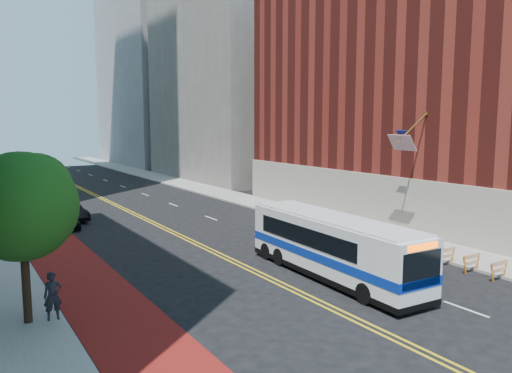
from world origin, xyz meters
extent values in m
plane|color=black|center=(0.00, 0.00, 0.00)|extent=(160.00, 160.00, 0.00)
cube|color=gray|center=(12.00, 30.00, 0.07)|extent=(4.00, 140.00, 0.15)
cube|color=#5F100D|center=(-8.10, 30.00, 0.00)|extent=(3.60, 140.00, 0.01)
cube|color=gold|center=(-0.18, 30.00, 0.00)|extent=(0.14, 140.00, 0.01)
cube|color=gold|center=(0.18, 30.00, 0.00)|extent=(0.14, 140.00, 0.01)
cube|color=silver|center=(4.80, -2.00, 0.01)|extent=(0.14, 2.20, 0.01)
cube|color=silver|center=(4.80, 6.00, 0.01)|extent=(0.14, 2.20, 0.01)
cube|color=silver|center=(4.80, 14.00, 0.01)|extent=(0.14, 2.20, 0.01)
cube|color=silver|center=(4.80, 22.00, 0.01)|extent=(0.14, 2.20, 0.01)
cube|color=silver|center=(4.80, 30.00, 0.01)|extent=(0.14, 2.20, 0.01)
cube|color=silver|center=(4.80, 38.00, 0.01)|extent=(0.14, 2.20, 0.01)
cube|color=silver|center=(4.80, 46.00, 0.01)|extent=(0.14, 2.20, 0.01)
cube|color=silver|center=(4.80, 54.00, 0.01)|extent=(0.14, 2.20, 0.01)
cube|color=silver|center=(4.80, 62.00, 0.01)|extent=(0.14, 2.20, 0.01)
cube|color=silver|center=(4.80, 70.00, 0.01)|extent=(0.14, 2.20, 0.01)
cube|color=silver|center=(4.80, 78.00, 0.01)|extent=(0.14, 2.20, 0.01)
cube|color=silver|center=(4.80, 86.00, 0.01)|extent=(0.14, 2.20, 0.01)
cube|color=maroon|center=(22.00, 12.00, 11.00)|extent=(16.00, 36.00, 22.00)
cube|color=#9E9384|center=(14.05, 12.00, 2.00)|extent=(0.50, 36.00, 4.00)
cube|color=black|center=(14.15, 6.00, 1.10)|extent=(0.35, 2.80, 2.20)
cube|color=black|center=(14.15, 13.00, 1.10)|extent=(0.35, 2.80, 2.20)
cube|color=black|center=(14.15, 20.00, 1.10)|extent=(0.35, 2.80, 2.20)
cube|color=#A57F33|center=(14.05, 8.00, 8.50)|extent=(0.25, 0.25, 0.25)
cylinder|color=#A57F33|center=(12.70, 8.00, 7.60)|extent=(2.85, 0.12, 2.05)
cube|color=#B21419|center=(11.70, 8.00, 6.60)|extent=(0.75, 1.90, 1.05)
cube|color=navy|center=(12.25, 8.45, 7.15)|extent=(0.39, 0.85, 0.52)
cube|color=slate|center=(23.00, 48.00, 20.00)|extent=(18.00, 26.00, 40.00)
cube|color=gray|center=(24.00, 78.00, 27.50)|extent=(20.00, 28.00, 55.00)
cube|color=orange|center=(9.05, -0.45, 0.50)|extent=(0.32, 0.06, 0.99)
cube|color=orange|center=(10.15, -0.45, 0.50)|extent=(0.32, 0.06, 0.99)
cube|color=orange|center=(9.60, -0.45, 0.90)|extent=(1.25, 0.05, 0.22)
cube|color=orange|center=(9.60, -0.45, 0.55)|extent=(1.25, 0.05, 0.18)
cube|color=orange|center=(9.05, 1.10, 0.50)|extent=(0.32, 0.06, 0.99)
cube|color=orange|center=(10.15, 1.10, 0.50)|extent=(0.32, 0.06, 0.99)
cube|color=orange|center=(9.60, 1.10, 0.90)|extent=(1.25, 0.05, 0.22)
cube|color=orange|center=(9.60, 1.10, 0.55)|extent=(1.25, 0.05, 0.18)
cube|color=orange|center=(9.05, 2.65, 0.50)|extent=(0.32, 0.06, 0.99)
cube|color=orange|center=(10.15, 2.65, 0.50)|extent=(0.32, 0.06, 0.99)
cube|color=orange|center=(9.60, 2.65, 0.90)|extent=(1.25, 0.05, 0.22)
cube|color=orange|center=(9.60, 2.65, 0.55)|extent=(1.25, 0.05, 0.18)
cube|color=orange|center=(9.05, 4.20, 0.50)|extent=(0.32, 0.06, 0.99)
cube|color=orange|center=(10.15, 4.20, 0.50)|extent=(0.32, 0.06, 0.99)
cube|color=orange|center=(9.60, 4.20, 0.90)|extent=(1.25, 0.05, 0.22)
cube|color=orange|center=(9.60, 4.20, 0.55)|extent=(1.25, 0.05, 0.18)
cube|color=orange|center=(9.05, 5.75, 0.50)|extent=(0.32, 0.06, 0.99)
cube|color=orange|center=(10.15, 5.75, 0.50)|extent=(0.32, 0.06, 0.99)
cube|color=orange|center=(9.60, 5.75, 0.90)|extent=(1.25, 0.05, 0.22)
cube|color=orange|center=(9.60, 5.75, 0.55)|extent=(1.25, 0.05, 0.18)
cube|color=orange|center=(9.05, 7.30, 0.50)|extent=(0.32, 0.06, 0.99)
cube|color=orange|center=(10.15, 7.30, 0.50)|extent=(0.32, 0.06, 0.99)
cube|color=orange|center=(9.60, 7.30, 0.90)|extent=(1.25, 0.05, 0.22)
cube|color=orange|center=(9.60, 7.30, 0.55)|extent=(1.25, 0.05, 0.18)
cube|color=orange|center=(9.05, 8.85, 0.50)|extent=(0.32, 0.06, 0.99)
cube|color=orange|center=(10.15, 8.85, 0.50)|extent=(0.32, 0.06, 0.99)
cube|color=orange|center=(9.60, 8.85, 0.90)|extent=(1.25, 0.05, 0.22)
cube|color=orange|center=(9.60, 8.85, 0.55)|extent=(1.25, 0.05, 0.18)
cylinder|color=black|center=(-11.30, 6.00, 1.75)|extent=(0.32, 0.32, 3.20)
sphere|color=#18400D|center=(-11.30, 6.00, 4.75)|extent=(4.20, 4.20, 4.20)
sphere|color=#18400D|center=(-10.70, 6.40, 5.35)|extent=(2.80, 2.80, 2.80)
sphere|color=#18400D|center=(-11.80, 5.70, 5.15)|extent=(2.40, 2.40, 2.40)
cube|color=white|center=(2.84, 4.38, 1.71)|extent=(2.92, 11.63, 2.74)
cube|color=#082797|center=(2.84, 4.38, 1.30)|extent=(2.96, 11.67, 0.43)
cube|color=black|center=(2.86, 5.15, 2.17)|extent=(2.84, 8.17, 0.91)
cube|color=black|center=(2.63, -1.36, 1.93)|extent=(2.20, 0.18, 1.54)
cube|color=black|center=(3.04, 10.12, 2.12)|extent=(2.00, 0.17, 0.96)
cube|color=#FF5905|center=(2.63, -1.37, 2.89)|extent=(1.75, 0.14, 0.29)
cube|color=white|center=(2.84, 4.38, 3.13)|extent=(2.77, 11.05, 0.12)
cube|color=black|center=(2.84, 4.38, 0.34)|extent=(2.95, 11.66, 0.29)
cylinder|color=black|center=(1.57, 0.73, 0.48)|extent=(0.32, 0.97, 0.96)
cylinder|color=black|center=(3.84, 0.64, 0.48)|extent=(0.32, 0.97, 0.96)
cylinder|color=black|center=(1.82, 7.65, 0.48)|extent=(0.32, 0.97, 0.96)
cylinder|color=black|center=(4.09, 7.57, 0.48)|extent=(0.32, 0.97, 0.96)
cylinder|color=black|center=(1.87, 9.04, 0.48)|extent=(0.32, 0.97, 0.96)
cylinder|color=black|center=(4.14, 8.96, 0.48)|extent=(0.32, 0.97, 0.96)
imported|color=black|center=(-6.28, 24.14, 0.65)|extent=(1.61, 3.84, 1.30)
imported|color=black|center=(-5.51, 26.98, 0.76)|extent=(2.56, 4.86, 1.52)
imported|color=black|center=(-6.84, 41.95, 0.66)|extent=(2.90, 4.88, 1.33)
imported|color=black|center=(-10.40, 5.76, 1.11)|extent=(0.72, 0.48, 1.93)
camera|label=1|loc=(-13.64, -14.58, 7.94)|focal=35.00mm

